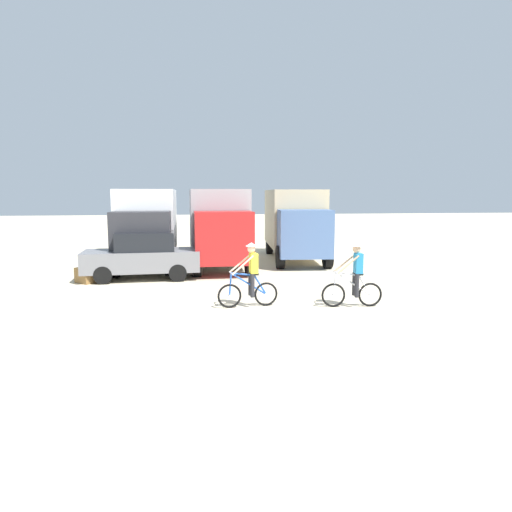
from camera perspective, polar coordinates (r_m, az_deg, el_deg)
The scene contains 8 objects.
ground_plane at distance 12.19m, azimuth 0.38°, elevation -7.37°, with size 120.00×120.00×0.00m, color beige.
box_truck_avon_van at distance 20.92m, azimuth -13.20°, elevation 3.92°, with size 2.42×6.76×3.35m.
box_truck_grey_hauler at distance 20.52m, azimuth -4.67°, elevation 4.03°, with size 2.45×6.77×3.35m.
box_truck_tan_camper at distance 22.38m, azimuth 4.82°, elevation 4.32°, with size 2.88×6.91×3.35m.
sedan_parked at distance 17.76m, azimuth -13.75°, elevation 0.06°, with size 4.27×1.94×1.76m.
cyclist_orange_shirt at distance 12.98m, azimuth -0.75°, elevation -2.62°, with size 1.73×0.52×1.82m.
cyclist_cowboy_hat at distance 13.28m, azimuth 11.99°, elevation -2.56°, with size 1.73×0.52×1.82m.
supply_crate at distance 17.69m, azimuth -19.98°, elevation -2.21°, with size 0.63×0.71×0.54m, color olive.
Camera 1 is at (-1.75, -11.65, 3.16)m, focal length 32.56 mm.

